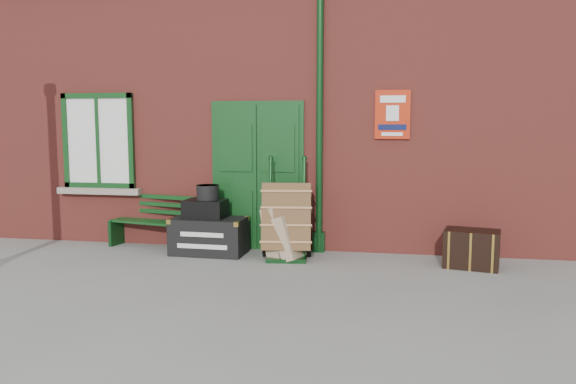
% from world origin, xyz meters
% --- Properties ---
extents(ground, '(80.00, 80.00, 0.00)m').
position_xyz_m(ground, '(0.00, 0.00, 0.00)').
color(ground, gray).
rests_on(ground, ground).
extents(station_building, '(10.30, 4.30, 4.36)m').
position_xyz_m(station_building, '(-0.00, 3.49, 2.16)').
color(station_building, '#963930').
rests_on(station_building, ground).
extents(bench, '(1.41, 0.69, 0.84)m').
position_xyz_m(bench, '(-1.93, 1.31, 0.42)').
color(bench, '#103B15').
rests_on(bench, ground).
extents(houdini_trunk, '(1.09, 0.62, 0.54)m').
position_xyz_m(houdini_trunk, '(-0.94, 1.01, 0.27)').
color(houdini_trunk, black).
rests_on(houdini_trunk, ground).
extents(strongbox, '(0.60, 0.45, 0.27)m').
position_xyz_m(strongbox, '(-0.99, 1.01, 0.67)').
color(strongbox, black).
rests_on(strongbox, houdini_trunk).
extents(hatbox, '(0.33, 0.33, 0.22)m').
position_xyz_m(hatbox, '(-0.96, 1.04, 0.92)').
color(hatbox, black).
rests_on(hatbox, strongbox).
extents(suitcase_back, '(0.47, 0.60, 0.75)m').
position_xyz_m(suitcase_back, '(0.12, 0.96, 0.38)').
color(suitcase_back, tan).
rests_on(suitcase_back, ground).
extents(suitcase_front, '(0.50, 0.56, 0.65)m').
position_xyz_m(suitcase_front, '(0.30, 0.86, 0.33)').
color(suitcase_front, tan).
rests_on(suitcase_front, ground).
extents(porter_trolley, '(0.78, 0.83, 1.42)m').
position_xyz_m(porter_trolley, '(0.24, 0.99, 0.55)').
color(porter_trolley, black).
rests_on(porter_trolley, ground).
extents(dark_trunk, '(0.78, 0.59, 0.51)m').
position_xyz_m(dark_trunk, '(2.78, 0.88, 0.25)').
color(dark_trunk, black).
rests_on(dark_trunk, ground).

